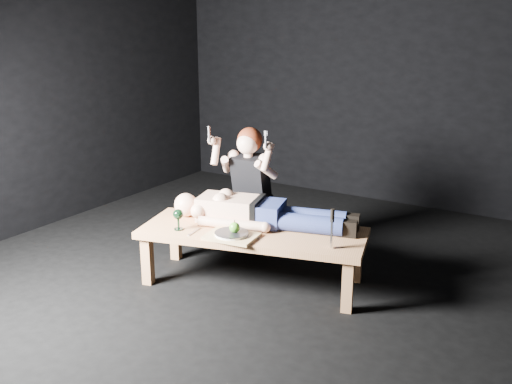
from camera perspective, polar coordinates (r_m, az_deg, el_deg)
ground at (r=4.83m, az=0.48°, el=-7.95°), size 5.00×5.00×0.00m
back_wall at (r=6.69m, az=11.85°, el=11.85°), size 5.00×0.00×5.00m
table at (r=4.54m, az=-0.33°, el=-6.53°), size 1.88×1.09×0.45m
lying_man at (r=4.54m, az=0.87°, el=-1.78°), size 1.77×0.93×0.25m
kneeling_woman at (r=4.97m, az=-0.12°, el=0.21°), size 0.69×0.76×1.21m
serving_tray at (r=4.29m, az=-2.49°, el=-4.50°), size 0.41×0.32×0.02m
plate at (r=4.29m, az=-2.50°, el=-4.23°), size 0.28×0.28×0.02m
apple at (r=4.27m, az=-2.18°, el=-3.60°), size 0.08×0.08×0.08m
goblet at (r=4.47m, az=-7.87°, el=-2.77°), size 0.10×0.10×0.17m
fork_flat at (r=4.43m, az=-6.27°, el=-4.02°), size 0.04×0.19×0.01m
knife_flat at (r=4.24m, az=-0.69°, el=-4.90°), size 0.04×0.19×0.01m
spoon_flat at (r=4.35m, az=0.07°, el=-4.32°), size 0.13×0.16×0.01m
carving_knife at (r=4.08m, az=7.69°, el=-3.71°), size 0.05×0.05×0.30m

